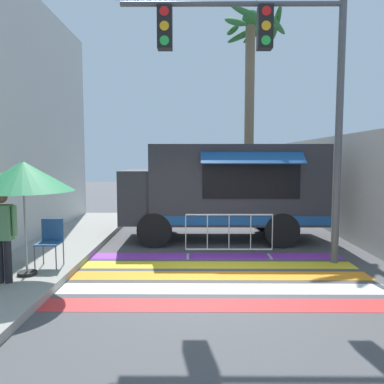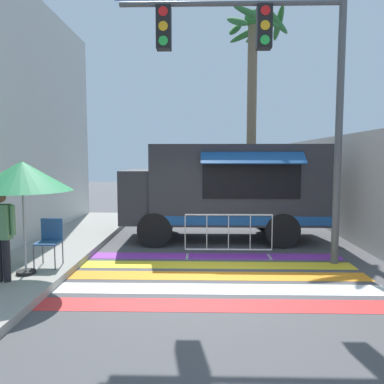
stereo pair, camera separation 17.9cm
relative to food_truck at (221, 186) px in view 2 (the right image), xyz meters
The scene contains 10 objects.
ground_plane 4.13m from the food_truck, 96.20° to the right, with size 60.00×60.00×0.00m, color #4C4C4F.
concrete_wall_right 3.81m from the food_truck, 12.21° to the right, with size 0.20×16.00×3.06m.
crosswalk_painted 3.83m from the food_truck, 96.78° to the right, with size 6.40×3.60×0.01m.
food_truck is the anchor object (origin of this frame).
traffic_signal_pole 3.89m from the food_truck, 71.66° to the right, with size 4.97×0.29×6.21m.
patio_umbrella 5.57m from the food_truck, 135.58° to the right, with size 1.85×1.85×2.17m.
folding_chair 5.03m from the food_truck, 138.61° to the right, with size 0.45×0.45×0.97m.
vendor_person 6.04m from the food_truck, 133.77° to the right, with size 0.53×0.22×1.66m.
barricade_front 2.29m from the food_truck, 87.99° to the right, with size 2.10×0.44×1.05m.
palm_tree 4.94m from the food_truck, 65.99° to the left, with size 2.33×2.30×7.60m.
Camera 2 is at (-0.17, -7.05, 2.38)m, focal length 35.00 mm.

